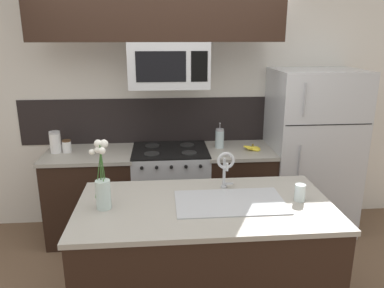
{
  "coord_description": "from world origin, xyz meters",
  "views": [
    {
      "loc": [
        -0.09,
        -2.71,
        2.04
      ],
      "look_at": [
        0.17,
        0.27,
        1.16
      ],
      "focal_mm": 35.0,
      "sensor_mm": 36.0,
      "label": 1
    }
  ],
  "objects_px": {
    "sink_faucet": "(225,165)",
    "storage_jar_medium": "(67,146)",
    "french_press": "(220,138)",
    "flower_vase": "(103,187)",
    "drinking_glass": "(300,193)",
    "stove_range": "(171,192)",
    "storage_jar_tall": "(55,142)",
    "microwave": "(169,65)",
    "refrigerator": "(310,152)",
    "banana_bunch": "(253,148)"
  },
  "relations": [
    {
      "from": "sink_faucet",
      "to": "storage_jar_medium",
      "type": "bearing_deg",
      "value": 142.82
    },
    {
      "from": "french_press",
      "to": "flower_vase",
      "type": "distance_m",
      "value": 1.65
    },
    {
      "from": "french_press",
      "to": "drinking_glass",
      "type": "bearing_deg",
      "value": -74.63
    },
    {
      "from": "french_press",
      "to": "flower_vase",
      "type": "xyz_separation_m",
      "value": [
        -0.99,
        -1.32,
        0.05
      ]
    },
    {
      "from": "stove_range",
      "to": "storage_jar_tall",
      "type": "bearing_deg",
      "value": 178.37
    },
    {
      "from": "drinking_glass",
      "to": "french_press",
      "type": "bearing_deg",
      "value": 105.37
    },
    {
      "from": "stove_range",
      "to": "sink_faucet",
      "type": "xyz_separation_m",
      "value": [
        0.38,
        -1.03,
        0.65
      ]
    },
    {
      "from": "microwave",
      "to": "french_press",
      "type": "relative_size",
      "value": 2.79
    },
    {
      "from": "storage_jar_tall",
      "to": "drinking_glass",
      "type": "bearing_deg",
      "value": -32.82
    },
    {
      "from": "refrigerator",
      "to": "sink_faucet",
      "type": "relative_size",
      "value": 5.58
    },
    {
      "from": "refrigerator",
      "to": "drinking_glass",
      "type": "bearing_deg",
      "value": -115.08
    },
    {
      "from": "microwave",
      "to": "flower_vase",
      "type": "xyz_separation_m",
      "value": [
        -0.48,
        -1.24,
        -0.7
      ]
    },
    {
      "from": "banana_bunch",
      "to": "stove_range",
      "type": "bearing_deg",
      "value": 175.88
    },
    {
      "from": "banana_bunch",
      "to": "flower_vase",
      "type": "relative_size",
      "value": 0.4
    },
    {
      "from": "flower_vase",
      "to": "refrigerator",
      "type": "bearing_deg",
      "value": 33.17
    },
    {
      "from": "sink_faucet",
      "to": "stove_range",
      "type": "bearing_deg",
      "value": 110.28
    },
    {
      "from": "banana_bunch",
      "to": "french_press",
      "type": "relative_size",
      "value": 0.71
    },
    {
      "from": "stove_range",
      "to": "flower_vase",
      "type": "xyz_separation_m",
      "value": [
        -0.48,
        -1.26,
        0.6
      ]
    },
    {
      "from": "microwave",
      "to": "drinking_glass",
      "type": "height_order",
      "value": "microwave"
    },
    {
      "from": "storage_jar_medium",
      "to": "drinking_glass",
      "type": "xyz_separation_m",
      "value": [
        1.9,
        -1.29,
        -0.0
      ]
    },
    {
      "from": "banana_bunch",
      "to": "flower_vase",
      "type": "distance_m",
      "value": 1.78
    },
    {
      "from": "french_press",
      "to": "sink_faucet",
      "type": "xyz_separation_m",
      "value": [
        -0.13,
        -1.09,
        0.1
      ]
    },
    {
      "from": "refrigerator",
      "to": "sink_faucet",
      "type": "distance_m",
      "value": 1.54
    },
    {
      "from": "refrigerator",
      "to": "flower_vase",
      "type": "height_order",
      "value": "refrigerator"
    },
    {
      "from": "microwave",
      "to": "drinking_glass",
      "type": "xyz_separation_m",
      "value": [
        0.87,
        -1.24,
        -0.79
      ]
    },
    {
      "from": "stove_range",
      "to": "sink_faucet",
      "type": "bearing_deg",
      "value": -69.72
    },
    {
      "from": "storage_jar_medium",
      "to": "french_press",
      "type": "distance_m",
      "value": 1.53
    },
    {
      "from": "flower_vase",
      "to": "drinking_glass",
      "type": "bearing_deg",
      "value": -0.04
    },
    {
      "from": "storage_jar_tall",
      "to": "storage_jar_medium",
      "type": "relative_size",
      "value": 1.73
    },
    {
      "from": "microwave",
      "to": "banana_bunch",
      "type": "relative_size",
      "value": 3.91
    },
    {
      "from": "refrigerator",
      "to": "sink_faucet",
      "type": "bearing_deg",
      "value": -136.07
    },
    {
      "from": "storage_jar_medium",
      "to": "flower_vase",
      "type": "distance_m",
      "value": 1.4
    },
    {
      "from": "microwave",
      "to": "storage_jar_tall",
      "type": "bearing_deg",
      "value": 177.3
    },
    {
      "from": "drinking_glass",
      "to": "flower_vase",
      "type": "height_order",
      "value": "flower_vase"
    },
    {
      "from": "microwave",
      "to": "storage_jar_medium",
      "type": "height_order",
      "value": "microwave"
    },
    {
      "from": "french_press",
      "to": "stove_range",
      "type": "bearing_deg",
      "value": -173.31
    },
    {
      "from": "microwave",
      "to": "sink_faucet",
      "type": "bearing_deg",
      "value": -69.34
    },
    {
      "from": "french_press",
      "to": "storage_jar_medium",
      "type": "bearing_deg",
      "value": -178.98
    },
    {
      "from": "storage_jar_tall",
      "to": "flower_vase",
      "type": "distance_m",
      "value": 1.44
    },
    {
      "from": "storage_jar_medium",
      "to": "drinking_glass",
      "type": "distance_m",
      "value": 2.3
    },
    {
      "from": "storage_jar_tall",
      "to": "drinking_glass",
      "type": "relative_size",
      "value": 1.78
    },
    {
      "from": "storage_jar_medium",
      "to": "banana_bunch",
      "type": "height_order",
      "value": "storage_jar_medium"
    },
    {
      "from": "drinking_glass",
      "to": "flower_vase",
      "type": "distance_m",
      "value": 1.36
    },
    {
      "from": "stove_range",
      "to": "storage_jar_medium",
      "type": "distance_m",
      "value": 1.14
    },
    {
      "from": "french_press",
      "to": "drinking_glass",
      "type": "distance_m",
      "value": 1.37
    },
    {
      "from": "french_press",
      "to": "banana_bunch",
      "type": "bearing_deg",
      "value": -20.57
    },
    {
      "from": "refrigerator",
      "to": "flower_vase",
      "type": "bearing_deg",
      "value": -146.83
    },
    {
      "from": "storage_jar_tall",
      "to": "storage_jar_medium",
      "type": "bearing_deg",
      "value": 0.3
    },
    {
      "from": "drinking_glass",
      "to": "flower_vase",
      "type": "xyz_separation_m",
      "value": [
        -1.36,
        0.0,
        0.09
      ]
    },
    {
      "from": "stove_range",
      "to": "storage_jar_tall",
      "type": "height_order",
      "value": "storage_jar_tall"
    }
  ]
}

